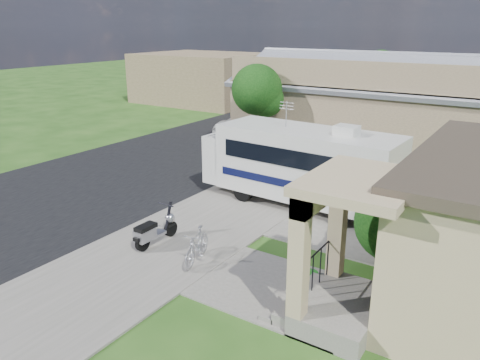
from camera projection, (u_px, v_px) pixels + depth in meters
The scene contains 18 objects.
ground at pixel (208, 246), 13.94m from camera, with size 120.00×120.00×0.00m, color #1C4211.
street_slab at pixel (208, 144), 25.78m from camera, with size 9.00×80.00×0.02m, color black.
sidewalk_slab at pixel (317, 162), 22.39m from camera, with size 4.00×80.00×0.06m, color #605E57.
driveway_slab at pixel (317, 209), 16.73m from camera, with size 7.00×6.00×0.05m, color #605E57.
walk_slab at pixel (281, 290), 11.58m from camera, with size 4.00×3.00×0.05m, color #605E57.
warehouse at pixel (368, 111), 24.41m from camera, with size 12.50×8.40×5.04m.
distant_bldg_far at pixel (203, 78), 39.61m from camera, with size 10.00×8.00×4.00m, color brown.
distant_bldg_near at pixel (289, 72), 48.22m from camera, with size 8.00×7.00×3.20m, color brown.
street_tree_a at pixel (259, 92), 22.02m from camera, with size 2.44×2.40×4.58m.
street_tree_b at pixel (340, 72), 29.92m from camera, with size 2.44×2.40×4.73m.
street_tree_c at pixel (382, 67), 37.16m from camera, with size 2.44×2.40×4.42m.
motorhome at pixel (300, 163), 16.73m from camera, with size 7.30×2.63×3.69m.
shrub at pixel (398, 220), 12.19m from camera, with size 2.31×2.20×2.83m.
scooter at pixel (154, 231), 13.79m from camera, with size 0.60×1.72×1.13m.
bicycle at pixel (197, 248), 12.82m from camera, with size 0.45×1.59×0.95m, color #9E9DA5.
pickup_truck at pixel (259, 124), 26.85m from camera, with size 2.76×5.99×1.66m, color silver.
van at pixel (303, 103), 33.33m from camera, with size 2.73×6.71×1.95m, color silver.
garden_hose at pixel (310, 276), 12.11m from camera, with size 0.40×0.40×0.18m, color #146816.
Camera 1 is at (7.69, -10.03, 6.29)m, focal length 35.00 mm.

